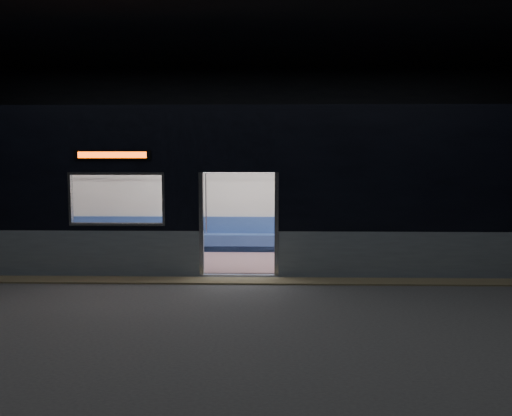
{
  "coord_description": "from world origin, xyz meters",
  "views": [
    {
      "loc": [
        0.6,
        -9.49,
        2.43
      ],
      "look_at": [
        0.31,
        2.3,
        1.22
      ],
      "focal_mm": 38.0,
      "sensor_mm": 36.0,
      "label": 1
    }
  ],
  "objects": [
    {
      "name": "passenger",
      "position": [
        3.59,
        3.55,
        0.82
      ],
      "size": [
        0.45,
        0.74,
        1.41
      ],
      "rotation": [
        0.0,
        0.0,
        -0.15
      ],
      "color": "black",
      "rests_on": "metro_car"
    },
    {
      "name": "tactile_strip",
      "position": [
        0.0,
        0.55,
        0.01
      ],
      "size": [
        22.8,
        0.5,
        0.03
      ],
      "primitive_type": "cube",
      "color": "#8C7F59",
      "rests_on": "station_floor"
    },
    {
      "name": "station_envelope",
      "position": [
        0.0,
        0.0,
        3.66
      ],
      "size": [
        24.0,
        14.0,
        5.0
      ],
      "color": "black",
      "rests_on": "station_floor"
    },
    {
      "name": "station_floor",
      "position": [
        0.0,
        0.0,
        -0.01
      ],
      "size": [
        24.0,
        14.0,
        0.01
      ],
      "primitive_type": "cube",
      "color": "#47494C",
      "rests_on": "ground"
    },
    {
      "name": "metro_car",
      "position": [
        -0.0,
        2.54,
        1.85
      ],
      "size": [
        18.0,
        3.04,
        3.35
      ],
      "color": "#8E9EA9",
      "rests_on": "station_floor"
    },
    {
      "name": "handbag",
      "position": [
        3.59,
        3.31,
        0.69
      ],
      "size": [
        0.3,
        0.26,
        0.15
      ],
      "primitive_type": "cube",
      "rotation": [
        0.0,
        0.0,
        -0.01
      ],
      "color": "black",
      "rests_on": "passenger"
    },
    {
      "name": "transit_map",
      "position": [
        4.09,
        3.85,
        1.46
      ],
      "size": [
        0.97,
        0.03,
        0.63
      ],
      "primitive_type": "cube",
      "color": "white",
      "rests_on": "metro_car"
    }
  ]
}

